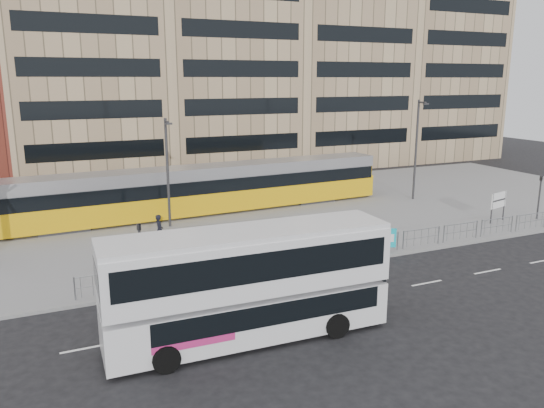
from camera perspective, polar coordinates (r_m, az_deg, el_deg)
name	(u,v)px	position (r m, az deg, el deg)	size (l,w,h in m)	color
ground	(349,264)	(29.35, 8.24, -6.37)	(120.00, 120.00, 0.00)	black
plaza	(262,213)	(39.53, -1.03, -0.97)	(64.00, 24.00, 0.15)	gray
kerb	(348,262)	(29.37, 8.19, -6.20)	(64.00, 0.25, 0.17)	gray
building_row	(194,50)	(59.95, -8.36, 16.11)	(70.40, 18.40, 31.20)	maroon
pedestrian_barrier	(375,240)	(30.51, 10.99, -3.77)	(32.07, 0.07, 1.10)	gray
road_markings	(410,286)	(26.88, 14.65, -8.55)	(62.00, 0.12, 0.01)	white
double_decker_bus	(249,281)	(20.27, -2.53, -8.28)	(10.95, 3.03, 4.35)	silver
tram	(199,190)	(39.19, -7.89, 1.52)	(29.71, 4.34, 3.49)	#E0A70C
station_sign	(499,201)	(39.76, 23.19, 0.26)	(1.76, 0.51, 2.07)	#2D2D30
ad_panel	(390,238)	(30.98, 12.54, -3.63)	(0.71, 0.34, 1.39)	#2D2D30
pedestrian	(159,230)	(32.00, -12.01, -2.79)	(0.70, 0.46, 1.91)	black
traffic_light_west	(140,247)	(25.75, -13.99, -4.46)	(0.22, 0.24, 3.10)	#2D2D30
traffic_light_east	(540,192)	(41.55, 26.86, 1.18)	(0.22, 0.24, 3.10)	#2D2D30
lamp_post_west	(168,168)	(35.45, -11.16, 3.81)	(0.45, 1.04, 7.22)	#2D2D30
lamp_post_east	(417,146)	(44.60, 15.29, 6.06)	(0.45, 1.04, 8.08)	#2D2D30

